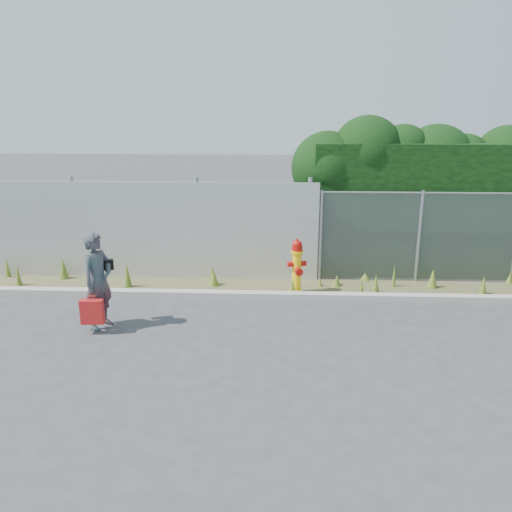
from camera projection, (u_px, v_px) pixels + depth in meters
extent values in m
plane|color=#3C3C3F|center=(270.00, 335.00, 8.46)|extent=(80.00, 80.00, 0.00)
cube|color=#A09A91|center=(272.00, 295.00, 10.17)|extent=(16.00, 0.22, 0.12)
cube|color=brown|center=(272.00, 288.00, 10.76)|extent=(16.00, 1.20, 0.01)
cone|color=#4A641E|center=(212.00, 276.00, 10.90)|extent=(0.16, 0.16, 0.42)
cone|color=#4A641E|center=(336.00, 283.00, 10.81)|extent=(0.21, 0.21, 0.18)
cone|color=#4A641E|center=(376.00, 285.00, 10.36)|extent=(0.17, 0.17, 0.41)
cone|color=#4A641E|center=(214.00, 278.00, 10.82)|extent=(0.23, 0.23, 0.36)
cone|color=#4A641E|center=(365.00, 277.00, 11.22)|extent=(0.23, 0.23, 0.19)
cone|color=#4A641E|center=(63.00, 269.00, 11.28)|extent=(0.21, 0.21, 0.48)
cone|color=#4A641E|center=(394.00, 276.00, 10.75)|extent=(0.09, 0.09, 0.52)
cone|color=#4A641E|center=(293.00, 287.00, 10.36)|extent=(0.14, 0.14, 0.33)
cone|color=#4A641E|center=(7.00, 268.00, 11.41)|extent=(0.12, 0.12, 0.47)
cone|color=#4A641E|center=(98.00, 268.00, 11.41)|extent=(0.08, 0.08, 0.46)
cone|color=#4A641E|center=(483.00, 286.00, 10.31)|extent=(0.16, 0.16, 0.40)
cone|color=#4A641E|center=(320.00, 283.00, 10.82)|extent=(0.12, 0.12, 0.20)
cone|color=#4A641E|center=(337.00, 280.00, 10.87)|extent=(0.16, 0.16, 0.25)
cone|color=#4A641E|center=(510.00, 278.00, 11.02)|extent=(0.14, 0.14, 0.25)
cone|color=#4A641E|center=(18.00, 276.00, 10.83)|extent=(0.14, 0.14, 0.48)
cone|color=#4A641E|center=(362.00, 286.00, 10.32)|extent=(0.08, 0.08, 0.36)
cone|color=#4A641E|center=(433.00, 279.00, 10.70)|extent=(0.22, 0.22, 0.42)
cone|color=#4A641E|center=(127.00, 276.00, 10.73)|extent=(0.18, 0.18, 0.53)
cone|color=#4A641E|center=(49.00, 270.00, 11.55)|extent=(0.09, 0.09, 0.28)
cube|color=silver|center=(128.00, 231.00, 11.19)|extent=(8.50, 0.08, 2.20)
cylinder|color=gray|center=(76.00, 227.00, 11.35)|extent=(0.10, 0.10, 2.30)
cylinder|color=gray|center=(198.00, 228.00, 11.22)|extent=(0.10, 0.10, 2.30)
cylinder|color=gray|center=(309.00, 229.00, 11.10)|extent=(0.10, 0.10, 2.30)
cube|color=gray|center=(468.00, 239.00, 10.87)|extent=(6.50, 0.03, 2.00)
cylinder|color=gray|center=(473.00, 193.00, 10.60)|extent=(6.50, 0.04, 0.04)
cylinder|color=gray|center=(320.00, 236.00, 11.01)|extent=(0.07, 0.07, 2.05)
cylinder|color=gray|center=(419.00, 237.00, 10.91)|extent=(0.07, 0.07, 2.05)
cube|color=black|center=(468.00, 208.00, 11.68)|extent=(7.30, 1.60, 3.00)
sphere|color=black|center=(327.00, 168.00, 11.54)|extent=(1.67, 1.67, 1.67)
sphere|color=black|center=(367.00, 151.00, 11.39)|extent=(1.62, 1.62, 1.62)
sphere|color=black|center=(403.00, 150.00, 11.39)|extent=(1.19, 1.19, 1.19)
sphere|color=black|center=(435.00, 162.00, 11.56)|extent=(1.74, 1.74, 1.74)
sphere|color=black|center=(464.00, 159.00, 11.51)|extent=(1.16, 1.16, 1.16)
sphere|color=black|center=(507.00, 159.00, 11.58)|extent=(1.56, 1.56, 1.56)
cylinder|color=yellow|center=(296.00, 292.00, 10.46)|extent=(0.29, 0.29, 0.06)
cylinder|color=yellow|center=(297.00, 273.00, 10.34)|extent=(0.19, 0.19, 0.88)
cylinder|color=yellow|center=(297.00, 252.00, 10.22)|extent=(0.25, 0.25, 0.05)
cylinder|color=#B20F0A|center=(297.00, 248.00, 10.20)|extent=(0.22, 0.22, 0.10)
sphere|color=#B20F0A|center=(297.00, 245.00, 10.18)|extent=(0.20, 0.20, 0.20)
cylinder|color=#B20F0A|center=(297.00, 240.00, 10.15)|extent=(0.05, 0.05, 0.05)
cylinder|color=#B20F0A|center=(290.00, 264.00, 10.30)|extent=(0.10, 0.11, 0.11)
cylinder|color=#B20F0A|center=(304.00, 264.00, 10.28)|extent=(0.10, 0.11, 0.11)
cylinder|color=#B20F0A|center=(297.00, 272.00, 10.18)|extent=(0.16, 0.12, 0.16)
imported|color=#106668|center=(98.00, 281.00, 8.58)|extent=(0.62, 0.73, 1.71)
cube|color=#B0270A|center=(92.00, 312.00, 8.41)|extent=(0.38, 0.14, 0.42)
cylinder|color=#B0270A|center=(91.00, 296.00, 8.34)|extent=(0.18, 0.02, 0.02)
cube|color=black|center=(106.00, 265.00, 8.75)|extent=(0.24, 0.10, 0.18)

